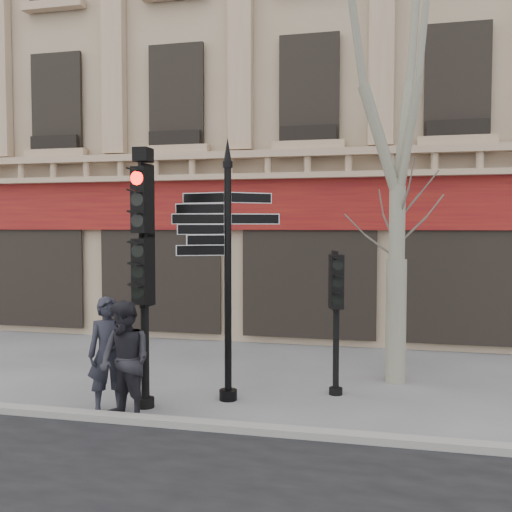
# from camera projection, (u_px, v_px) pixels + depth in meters

# --- Properties ---
(ground) EXTENTS (80.00, 80.00, 0.00)m
(ground) POSITION_uv_depth(u_px,v_px,m) (270.00, 404.00, 9.75)
(ground) COLOR #57585C
(ground) RESTS_ON ground
(kerb) EXTENTS (80.00, 0.25, 0.12)m
(kerb) POSITION_uv_depth(u_px,v_px,m) (251.00, 429.00, 8.38)
(kerb) COLOR gray
(kerb) RESTS_ON ground
(building) EXTENTS (28.00, 15.52, 18.00)m
(building) POSITION_uv_depth(u_px,v_px,m) (336.00, 68.00, 21.43)
(building) COLOR tan
(building) RESTS_ON ground
(fingerpost) EXTENTS (2.31, 2.31, 4.56)m
(fingerpost) POSITION_uv_depth(u_px,v_px,m) (228.00, 225.00, 9.83)
(fingerpost) COLOR black
(fingerpost) RESTS_ON ground
(traffic_signal_main) EXTENTS (0.50, 0.38, 4.33)m
(traffic_signal_main) POSITION_uv_depth(u_px,v_px,m) (144.00, 245.00, 9.44)
(traffic_signal_main) COLOR black
(traffic_signal_main) RESTS_ON ground
(traffic_signal_secondary) EXTENTS (0.50, 0.41, 2.54)m
(traffic_signal_secondary) POSITION_uv_depth(u_px,v_px,m) (336.00, 297.00, 10.22)
(traffic_signal_secondary) COLOR black
(traffic_signal_secondary) RESTS_ON ground
(plane_tree) EXTENTS (3.50, 3.50, 9.30)m
(plane_tree) POSITION_uv_depth(u_px,v_px,m) (399.00, 42.00, 10.79)
(plane_tree) COLOR gray
(plane_tree) RESTS_ON ground
(pedestrian_a) EXTENTS (0.82, 0.75, 1.89)m
(pedestrian_a) POSITION_uv_depth(u_px,v_px,m) (109.00, 354.00, 9.35)
(pedestrian_a) COLOR black
(pedestrian_a) RESTS_ON ground
(pedestrian_b) EXTENTS (1.13, 1.02, 1.88)m
(pedestrian_b) POSITION_uv_depth(u_px,v_px,m) (125.00, 361.00, 8.89)
(pedestrian_b) COLOR black
(pedestrian_b) RESTS_ON ground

